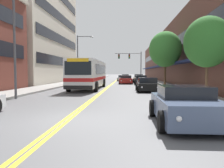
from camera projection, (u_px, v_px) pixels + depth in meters
The scene contains 21 objects.
ground_plane at pixel (116, 81), 45.22m from camera, with size 240.00×240.00×0.00m, color #565659.
sidewalk_left at pixel (82, 80), 45.70m from camera, with size 3.07×106.00×0.17m.
sidewalk_right at pixel (150, 81), 44.73m from camera, with size 3.07×106.00×0.17m.
centre_line at pixel (116, 81), 45.22m from camera, with size 0.34×106.00×0.01m.
storefront_row_right at pixel (179, 58), 44.09m from camera, with size 9.10×68.00×9.29m.
city_bus at pixel (89, 73), 23.97m from camera, with size 2.90×11.01×3.03m.
car_dark_grey_parked_left_mid at pixel (92, 79), 41.01m from camera, with size 2.05×4.23×1.24m.
car_navy_parked_left_far at pixel (85, 80), 34.31m from camera, with size 2.07×4.40×1.30m.
car_slate_blue_parked_right_foreground at pixel (185, 106), 7.76m from camera, with size 2.21×4.14×1.34m.
car_charcoal_parked_right_mid at pixel (141, 80), 32.17m from camera, with size 2.02×4.63×1.37m.
car_black_parked_right_far at pixel (148, 85), 20.93m from camera, with size 2.20×4.22×1.30m.
car_champagne_parked_right_end at pixel (138, 79), 39.53m from camera, with size 1.96×4.76×1.43m.
car_silver_moving_lead at pixel (122, 78), 45.32m from camera, with size 2.02×4.33×1.18m.
car_red_moving_second at pixel (126, 80), 34.26m from camera, with size 2.20×4.22×1.30m.
car_beige_moving_third at pixel (125, 77), 52.46m from camera, with size 2.17×4.83×1.27m.
traffic_signal_mast at pixel (132, 60), 45.25m from camera, with size 5.47×0.38×6.04m.
street_lamp_left_near at pixel (19, 36), 14.70m from camera, with size 2.13×0.28×7.16m.
street_lamp_left_far at pixel (80, 55), 33.59m from camera, with size 2.56×0.28×7.43m.
street_tree_right_near at pixel (207, 42), 12.41m from camera, with size 2.64×2.64×4.83m.
street_tree_right_mid at pixel (165, 49), 25.32m from camera, with size 3.74×3.74×6.37m.
fire_hydrant at pixel (175, 89), 16.36m from camera, with size 0.29×0.21×0.77m.
Camera 1 is at (2.31, -8.13, 1.84)m, focal length 35.00 mm.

